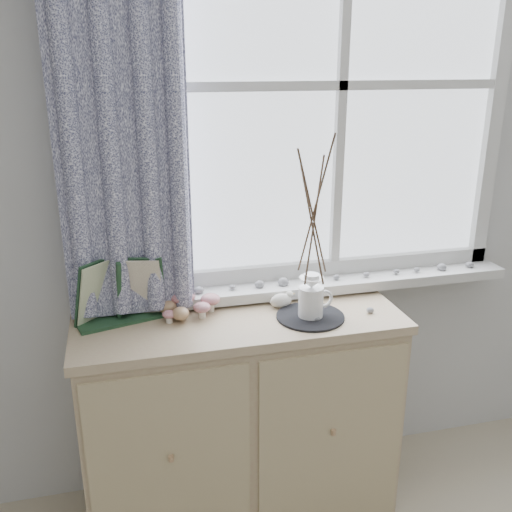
% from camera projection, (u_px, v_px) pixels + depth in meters
% --- Properties ---
extents(sideboard, '(1.20, 0.45, 0.85)m').
position_uv_depth(sideboard, '(241.00, 417.00, 2.22)').
color(sideboard, tan).
rests_on(sideboard, ground).
extents(botanical_book, '(0.38, 0.22, 0.25)m').
position_uv_depth(botanical_book, '(119.00, 293.00, 1.98)').
color(botanical_book, '#1E3F25').
rests_on(botanical_book, sideboard).
extents(toadstool_cluster, '(0.22, 0.15, 0.09)m').
position_uv_depth(toadstool_cluster, '(192.00, 301.00, 2.10)').
color(toadstool_cluster, white).
rests_on(toadstool_cluster, sideboard).
extents(wooden_eggs, '(0.10, 0.12, 0.08)m').
position_uv_depth(wooden_eggs, '(174.00, 310.00, 2.07)').
color(wooden_eggs, tan).
rests_on(wooden_eggs, sideboard).
extents(songbird_figurine, '(0.12, 0.07, 0.06)m').
position_uv_depth(songbird_figurine, '(281.00, 300.00, 2.16)').
color(songbird_figurine, white).
rests_on(songbird_figurine, sideboard).
extents(crocheted_doily, '(0.25, 0.25, 0.01)m').
position_uv_depth(crocheted_doily, '(310.00, 317.00, 2.08)').
color(crocheted_doily, black).
rests_on(crocheted_doily, sideboard).
extents(twig_pitcher, '(0.25, 0.25, 0.68)m').
position_uv_depth(twig_pitcher, '(314.00, 213.00, 1.95)').
color(twig_pitcher, white).
rests_on(twig_pitcher, crocheted_doily).
extents(sideboard_pebbles, '(0.33, 0.23, 0.02)m').
position_uv_depth(sideboard_pebbles, '(319.00, 307.00, 2.14)').
color(sideboard_pebbles, gray).
rests_on(sideboard_pebbles, sideboard).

